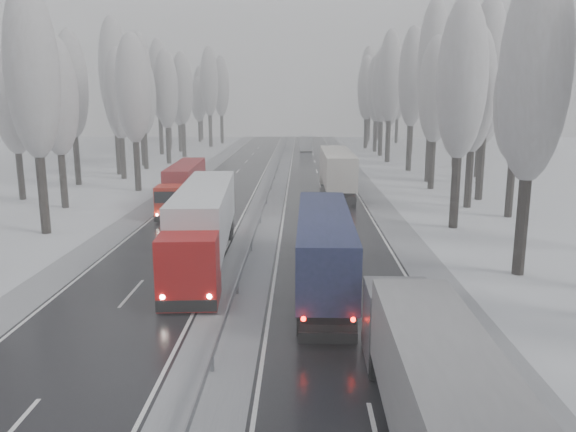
{
  "coord_description": "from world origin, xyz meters",
  "views": [
    {
      "loc": [
        3.06,
        -14.13,
        9.41
      ],
      "look_at": [
        2.3,
        20.41,
        2.2
      ],
      "focal_mm": 35.0,
      "sensor_mm": 36.0,
      "label": 1
    }
  ],
  "objects_px": {
    "truck_red_red": "(184,182)",
    "box_truck_distant": "(306,143)",
    "truck_grey_tarp": "(443,406)",
    "truck_cream_box": "(336,169)",
    "truck_red_white": "(203,221)",
    "truck_blue_box": "(324,242)"
  },
  "relations": [
    {
      "from": "truck_grey_tarp",
      "to": "truck_cream_box",
      "type": "height_order",
      "value": "truck_cream_box"
    },
    {
      "from": "truck_grey_tarp",
      "to": "truck_cream_box",
      "type": "distance_m",
      "value": 43.88
    },
    {
      "from": "truck_red_red",
      "to": "truck_cream_box",
      "type": "bearing_deg",
      "value": 21.59
    },
    {
      "from": "truck_blue_box",
      "to": "box_truck_distant",
      "type": "height_order",
      "value": "truck_blue_box"
    },
    {
      "from": "truck_cream_box",
      "to": "truck_red_white",
      "type": "bearing_deg",
      "value": -110.52
    },
    {
      "from": "truck_red_white",
      "to": "truck_red_red",
      "type": "distance_m",
      "value": 19.19
    },
    {
      "from": "truck_blue_box",
      "to": "truck_grey_tarp",
      "type": "bearing_deg",
      "value": -80.7
    },
    {
      "from": "truck_red_red",
      "to": "box_truck_distant",
      "type": "bearing_deg",
      "value": 75.69
    },
    {
      "from": "truck_cream_box",
      "to": "truck_red_red",
      "type": "xyz_separation_m",
      "value": [
        -14.08,
        -6.32,
        -0.47
      ]
    },
    {
      "from": "truck_cream_box",
      "to": "box_truck_distant",
      "type": "relative_size",
      "value": 2.26
    },
    {
      "from": "truck_grey_tarp",
      "to": "truck_red_red",
      "type": "height_order",
      "value": "truck_grey_tarp"
    },
    {
      "from": "truck_grey_tarp",
      "to": "truck_red_red",
      "type": "distance_m",
      "value": 40.06
    },
    {
      "from": "truck_blue_box",
      "to": "truck_red_red",
      "type": "xyz_separation_m",
      "value": [
        -11.68,
        22.32,
        -0.24
      ]
    },
    {
      "from": "truck_grey_tarp",
      "to": "truck_red_white",
      "type": "height_order",
      "value": "truck_red_white"
    },
    {
      "from": "box_truck_distant",
      "to": "truck_red_white",
      "type": "bearing_deg",
      "value": -95.33
    },
    {
      "from": "truck_grey_tarp",
      "to": "truck_red_red",
      "type": "xyz_separation_m",
      "value": [
        -13.93,
        37.56,
        -0.1
      ]
    },
    {
      "from": "truck_cream_box",
      "to": "truck_red_red",
      "type": "bearing_deg",
      "value": -156.14
    },
    {
      "from": "truck_grey_tarp",
      "to": "truck_blue_box",
      "type": "relative_size",
      "value": 0.94
    },
    {
      "from": "truck_cream_box",
      "to": "box_truck_distant",
      "type": "height_order",
      "value": "truck_cream_box"
    },
    {
      "from": "truck_blue_box",
      "to": "truck_red_red",
      "type": "height_order",
      "value": "truck_blue_box"
    },
    {
      "from": "truck_cream_box",
      "to": "truck_red_white",
      "type": "distance_m",
      "value": 26.49
    },
    {
      "from": "box_truck_distant",
      "to": "truck_red_white",
      "type": "height_order",
      "value": "truck_red_white"
    }
  ]
}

